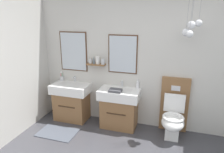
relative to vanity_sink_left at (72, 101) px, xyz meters
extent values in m
cube|color=beige|center=(1.67, 0.25, 0.87)|extent=(4.80, 0.12, 2.51)
cube|color=#4C301E|center=(0.00, 0.19, 0.96)|extent=(0.56, 0.02, 0.76)
cube|color=silver|center=(0.00, 0.18, 0.96)|extent=(0.52, 0.01, 0.72)
cube|color=#4C301E|center=(0.99, 0.19, 0.96)|extent=(0.54, 0.02, 0.70)
cube|color=silver|center=(0.99, 0.18, 0.96)|extent=(0.50, 0.01, 0.66)
cube|color=brown|center=(0.49, 0.11, 0.75)|extent=(0.36, 0.14, 0.02)
cylinder|color=silver|center=(0.38, 0.12, 0.81)|extent=(0.06, 0.06, 0.09)
cone|color=slate|center=(0.45, 0.12, 0.84)|extent=(0.05, 0.05, 0.14)
cylinder|color=white|center=(0.53, 0.11, 0.84)|extent=(0.07, 0.07, 0.14)
cylinder|color=silver|center=(0.63, 0.11, 0.81)|extent=(0.07, 0.07, 0.10)
cylinder|color=gray|center=(2.02, -0.07, 1.78)|extent=(0.01, 0.01, 0.68)
sphere|color=silver|center=(2.02, -0.07, 1.39)|extent=(0.12, 0.12, 0.12)
cylinder|color=gray|center=(2.09, -0.09, 1.84)|extent=(0.01, 0.01, 0.57)
sphere|color=silver|center=(2.09, -0.09, 1.50)|extent=(0.12, 0.12, 0.12)
sphere|color=silver|center=(2.18, -0.07, 1.53)|extent=(0.10, 0.10, 0.10)
cylinder|color=gray|center=(2.07, -0.17, 1.78)|extent=(0.01, 0.01, 0.70)
sphere|color=silver|center=(2.07, -0.17, 1.38)|extent=(0.11, 0.11, 0.11)
cube|color=#474C56|center=(0.00, -0.58, -0.38)|extent=(0.68, 0.44, 0.01)
cube|color=brown|center=(0.00, 0.00, -0.11)|extent=(0.64, 0.43, 0.56)
cube|color=#3B2919|center=(0.00, -0.22, -0.04)|extent=(0.35, 0.01, 0.02)
cube|color=white|center=(0.00, 0.00, 0.26)|extent=(0.73, 0.47, 0.17)
cube|color=silver|center=(0.00, -0.03, 0.33)|extent=(0.46, 0.26, 0.03)
cylinder|color=silver|center=(0.00, 0.18, 0.40)|extent=(0.03, 0.03, 0.11)
cylinder|color=silver|center=(0.00, 0.13, 0.45)|extent=(0.02, 0.11, 0.02)
cube|color=brown|center=(0.99, 0.00, -0.11)|extent=(0.64, 0.43, 0.56)
cube|color=#3B2919|center=(0.99, -0.22, -0.04)|extent=(0.35, 0.01, 0.02)
cube|color=white|center=(0.99, 0.00, 0.26)|extent=(0.73, 0.47, 0.17)
cube|color=silver|center=(0.99, -0.03, 0.33)|extent=(0.46, 0.26, 0.03)
cylinder|color=silver|center=(0.99, 0.18, 0.40)|extent=(0.03, 0.03, 0.11)
cylinder|color=silver|center=(0.99, 0.13, 0.45)|extent=(0.02, 0.11, 0.02)
cube|color=brown|center=(1.96, 0.18, 0.11)|extent=(0.48, 0.10, 1.00)
cube|color=silver|center=(1.96, 0.12, 0.43)|extent=(0.15, 0.01, 0.09)
cube|color=white|center=(1.96, -0.09, -0.22)|extent=(0.22, 0.30, 0.34)
ellipsoid|color=white|center=(1.96, -0.17, -0.07)|extent=(0.37, 0.46, 0.24)
torus|color=white|center=(1.96, -0.17, 0.03)|extent=(0.35, 0.35, 0.04)
cube|color=white|center=(1.96, 0.05, 0.19)|extent=(0.35, 0.03, 0.33)
cylinder|color=silver|center=(-0.29, 0.15, 0.39)|extent=(0.07, 0.07, 0.09)
cylinder|color=#33B266|center=(-0.27, 0.15, 0.44)|extent=(0.01, 0.02, 0.15)
cube|color=white|center=(-0.28, 0.16, 0.52)|extent=(0.01, 0.02, 0.03)
cylinder|color=#DB3847|center=(-0.30, 0.15, 0.45)|extent=(0.02, 0.02, 0.16)
cube|color=white|center=(-0.30, 0.16, 0.52)|extent=(0.01, 0.02, 0.03)
cylinder|color=white|center=(1.29, 0.16, 0.41)|extent=(0.06, 0.06, 0.13)
cylinder|color=silver|center=(1.29, 0.16, 0.50)|extent=(0.02, 0.02, 0.04)
cube|color=#47474C|center=(0.95, -0.13, 0.37)|extent=(0.22, 0.16, 0.04)
camera|label=1|loc=(1.91, -3.37, 1.65)|focal=32.96mm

